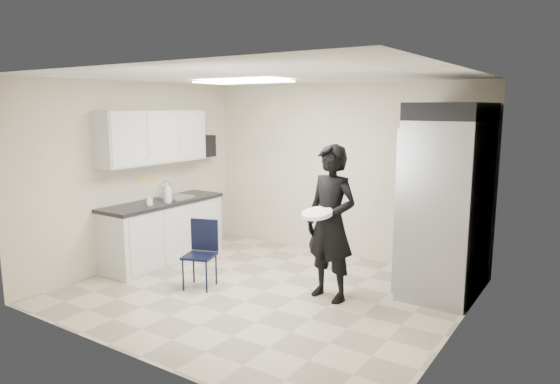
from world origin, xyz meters
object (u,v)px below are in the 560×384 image
Objects in this scene: commercial_fridge at (448,207)px; man_tuxedo at (331,223)px; lower_counter at (164,233)px; folding_chair at (199,256)px.

commercial_fridge is 1.15× the size of man_tuxedo.
commercial_fridge reaches higher than lower_counter.
man_tuxedo is (-1.06, -1.02, -0.13)m from commercial_fridge.
folding_chair is (-2.59, -1.61, -0.64)m from commercial_fridge.
commercial_fridge is at bearing 15.88° from lower_counter.
lower_counter is at bearing -168.06° from man_tuxedo.
folding_chair is at bearing -148.05° from man_tuxedo.
commercial_fridge is at bearing 54.54° from man_tuxedo.
lower_counter is at bearing -164.12° from commercial_fridge.
man_tuxedo reaches higher than lower_counter.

